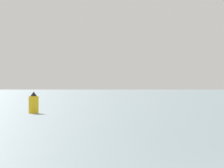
{
  "coord_description": "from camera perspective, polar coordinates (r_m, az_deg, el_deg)",
  "views": [
    {
      "loc": [
        -5.48,
        -11.0,
        2.69
      ],
      "look_at": [
        -5.45,
        8.72,
        2.9
      ],
      "focal_mm": 65.83,
      "sensor_mm": 36.0,
      "label": 1
    }
  ],
  "objects": [
    {
      "name": "distant_headland",
      "position": [
        1509.78,
        4.27,
        0.11
      ],
      "size": [
        843.65,
        390.16,
        43.78
      ],
      "primitive_type": "cube",
      "rotation": [
        0.0,
        0.0,
        0.18
      ],
      "color": "#756B56",
      "rests_on": "ground_plane"
    },
    {
      "name": "channel_buoy",
      "position": [
        45.18,
        -10.91,
        -2.67
      ],
      "size": [
        1.07,
        1.07,
        2.35
      ],
      "color": "yellow",
      "rests_on": "ground_plane"
    }
  ]
}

